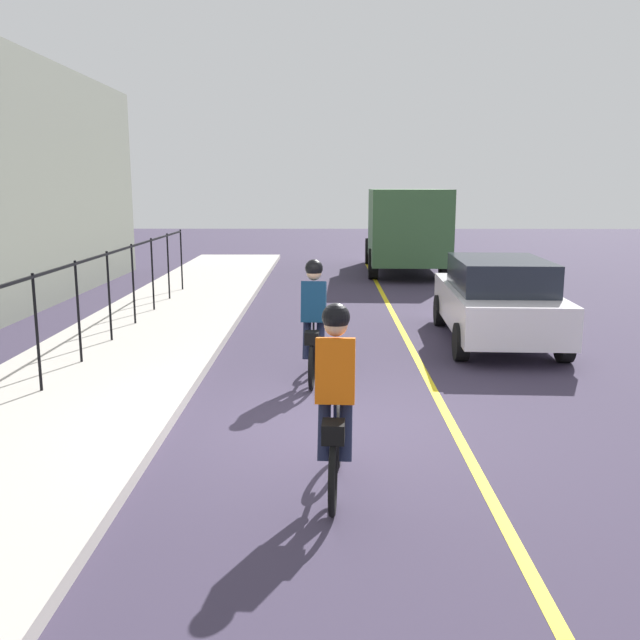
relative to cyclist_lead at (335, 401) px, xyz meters
The scene contains 8 objects.
ground_plane 2.03m from the cyclist_lead, ahead, with size 80.00×80.00×0.00m, color #393146.
lane_line_centre 2.50m from the cyclist_lead, 38.75° to the right, with size 36.00×0.12×0.01m, color yellow.
sidewalk 4.07m from the cyclist_lead, 62.89° to the left, with size 40.00×3.20×0.15m, color #B6B0A8.
iron_fence 4.86m from the cyclist_lead, 54.49° to the left, with size 18.76×0.04×1.60m.
cyclist_lead is the anchor object (origin of this frame).
cyclist_follow 3.84m from the cyclist_lead, ahead, with size 1.71×0.38×1.83m.
patrol_sedan 7.18m from the cyclist_lead, 25.45° to the right, with size 4.48×2.09×1.58m.
box_truck_background 17.50m from the cyclist_lead, ahead, with size 6.78×2.72×2.78m.
Camera 1 is at (-7.95, -0.05, 2.86)m, focal length 38.70 mm.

